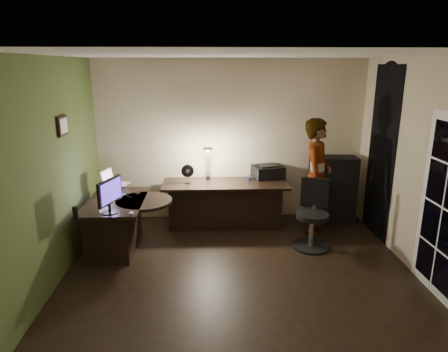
{
  "coord_description": "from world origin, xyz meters",
  "views": [
    {
      "loc": [
        -0.39,
        -4.64,
        2.59
      ],
      "look_at": [
        -0.15,
        1.05,
        1.0
      ],
      "focal_mm": 32.0,
      "sensor_mm": 36.0,
      "label": 1
    }
  ],
  "objects_px": {
    "desk_right": "(225,205)",
    "cabinet": "(332,190)",
    "monitor": "(109,201)",
    "office_chair": "(312,215)",
    "desk_left": "(118,225)",
    "person": "(316,176)"
  },
  "relations": [
    {
      "from": "desk_right",
      "to": "person",
      "type": "relative_size",
      "value": 1.11
    },
    {
      "from": "cabinet",
      "to": "desk_left",
      "type": "bearing_deg",
      "value": -161.02
    },
    {
      "from": "desk_left",
      "to": "desk_right",
      "type": "height_order",
      "value": "desk_right"
    },
    {
      "from": "monitor",
      "to": "office_chair",
      "type": "height_order",
      "value": "monitor"
    },
    {
      "from": "desk_left",
      "to": "person",
      "type": "xyz_separation_m",
      "value": [
        3.0,
        0.54,
        0.54
      ]
    },
    {
      "from": "desk_right",
      "to": "cabinet",
      "type": "distance_m",
      "value": 1.82
    },
    {
      "from": "cabinet",
      "to": "office_chair",
      "type": "bearing_deg",
      "value": -116.92
    },
    {
      "from": "monitor",
      "to": "person",
      "type": "bearing_deg",
      "value": 38.69
    },
    {
      "from": "desk_left",
      "to": "desk_right",
      "type": "bearing_deg",
      "value": 26.25
    },
    {
      "from": "office_chair",
      "to": "desk_right",
      "type": "bearing_deg",
      "value": 164.93
    },
    {
      "from": "desk_left",
      "to": "person",
      "type": "height_order",
      "value": "person"
    },
    {
      "from": "desk_left",
      "to": "cabinet",
      "type": "height_order",
      "value": "cabinet"
    },
    {
      "from": "monitor",
      "to": "office_chair",
      "type": "distance_m",
      "value": 2.84
    },
    {
      "from": "desk_right",
      "to": "cabinet",
      "type": "bearing_deg",
      "value": 5.1
    },
    {
      "from": "monitor",
      "to": "person",
      "type": "xyz_separation_m",
      "value": [
        2.97,
        1.03,
        0.0
      ]
    },
    {
      "from": "person",
      "to": "office_chair",
      "type": "bearing_deg",
      "value": -173.5
    },
    {
      "from": "desk_right",
      "to": "office_chair",
      "type": "xyz_separation_m",
      "value": [
        1.22,
        -0.83,
        0.12
      ]
    },
    {
      "from": "desk_left",
      "to": "office_chair",
      "type": "distance_m",
      "value": 2.81
    },
    {
      "from": "cabinet",
      "to": "person",
      "type": "distance_m",
      "value": 0.65
    },
    {
      "from": "desk_left",
      "to": "cabinet",
      "type": "bearing_deg",
      "value": 15.52
    },
    {
      "from": "desk_right",
      "to": "person",
      "type": "distance_m",
      "value": 1.53
    },
    {
      "from": "desk_right",
      "to": "cabinet",
      "type": "height_order",
      "value": "cabinet"
    }
  ]
}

